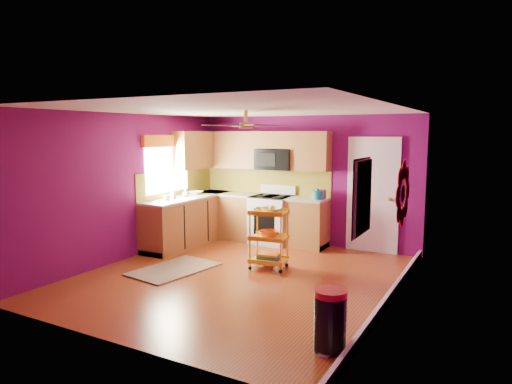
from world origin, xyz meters
The scene contains 18 objects.
ground centered at (0.00, 0.00, 0.00)m, with size 5.00×5.00×0.00m, color maroon.
room_envelope centered at (0.03, 0.00, 1.63)m, with size 4.54×5.04×2.52m.
lower_cabinets centered at (-1.35, 1.82, 0.43)m, with size 2.81×2.31×0.94m.
electric_range centered at (-0.55, 2.17, 0.48)m, with size 0.76×0.66×1.13m.
upper_cabinetry centered at (-1.24, 2.17, 1.80)m, with size 2.80×2.30×1.26m.
left_window centered at (-2.22, 1.05, 1.74)m, with size 0.08×1.35×1.08m.
panel_door centered at (1.35, 2.47, 1.02)m, with size 0.95×0.11×2.15m.
right_wall_art centered at (2.23, -0.34, 1.44)m, with size 0.04×2.74×1.04m.
ceiling_fan centered at (0.00, 0.20, 2.29)m, with size 1.01×1.01×0.26m.
shag_rug centered at (-1.11, -0.18, 0.01)m, with size 0.84×1.37×0.02m, color black.
rolling_cart centered at (0.18, 0.61, 0.53)m, with size 0.63×0.50×1.03m.
trash_can centered at (1.99, -1.57, 0.31)m, with size 0.34×0.36×0.63m.
teal_kettle centered at (0.40, 2.14, 1.02)m, with size 0.18×0.18×0.21m.
toaster centered at (0.40, 2.26, 1.03)m, with size 0.22×0.15×0.18m, color beige.
soap_bottle_a centered at (-2.00, 0.94, 1.03)m, with size 0.08×0.08×0.18m, color #EA3F72.
soap_bottle_b centered at (-1.99, 1.30, 1.02)m, with size 0.12×0.12×0.15m, color white.
counter_dish centered at (-2.01, 1.66, 0.97)m, with size 0.27×0.27×0.07m, color white.
counter_cup centered at (-1.99, 0.74, 0.99)m, with size 0.12×0.12×0.09m, color white.
Camera 1 is at (3.42, -5.74, 2.17)m, focal length 32.00 mm.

